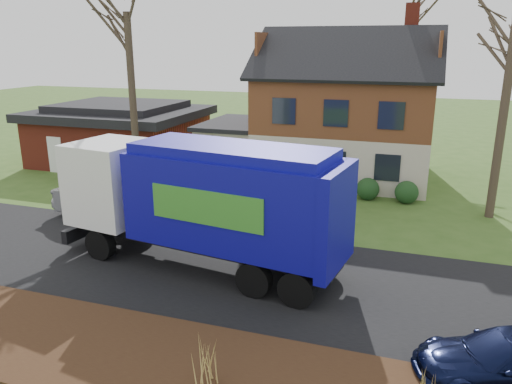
% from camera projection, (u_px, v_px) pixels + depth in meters
% --- Properties ---
extents(ground, '(120.00, 120.00, 0.00)m').
position_uv_depth(ground, '(217.00, 271.00, 16.51)').
color(ground, '#33531B').
rests_on(ground, ground).
extents(road, '(80.00, 7.00, 0.02)m').
position_uv_depth(road, '(217.00, 271.00, 16.51)').
color(road, black).
rests_on(road, ground).
extents(mulch_verge, '(80.00, 3.50, 0.30)m').
position_uv_depth(mulch_verge, '(129.00, 359.00, 11.66)').
color(mulch_verge, black).
rests_on(mulch_verge, ground).
extents(main_house, '(12.95, 8.95, 9.26)m').
position_uv_depth(main_house, '(338.00, 104.00, 27.55)').
color(main_house, beige).
rests_on(main_house, ground).
extents(ranch_house, '(9.80, 8.20, 3.70)m').
position_uv_depth(ranch_house, '(121.00, 133.00, 31.46)').
color(ranch_house, maroon).
rests_on(ranch_house, ground).
extents(garbage_truck, '(10.19, 4.03, 4.25)m').
position_uv_depth(garbage_truck, '(205.00, 197.00, 16.14)').
color(garbage_truck, black).
rests_on(garbage_truck, ground).
extents(silver_sedan, '(5.20, 2.19, 1.67)m').
position_uv_depth(silver_sedan, '(111.00, 199.00, 21.31)').
color(silver_sedan, '#A3A7AB').
rests_on(silver_sedan, ground).
extents(navy_wagon, '(4.56, 2.93, 1.23)m').
position_uv_depth(navy_wagon, '(512.00, 360.00, 10.85)').
color(navy_wagon, black).
rests_on(navy_wagon, ground).
extents(grass_clump_mid, '(0.38, 0.31, 1.07)m').
position_uv_depth(grass_clump_mid, '(205.00, 360.00, 10.52)').
color(grass_clump_mid, tan).
rests_on(grass_clump_mid, mulch_verge).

